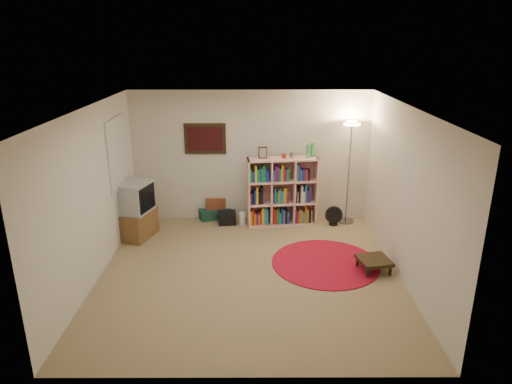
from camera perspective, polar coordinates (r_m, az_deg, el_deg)
room at (r=6.58m, az=-1.33°, el=-0.23°), size 4.54×4.54×2.54m
bookshelf at (r=8.59m, az=3.15°, el=-0.07°), size 1.33×0.51×1.56m
floor_lamp at (r=8.58m, az=11.79°, el=6.54°), size 0.47×0.47×1.98m
floor_fan at (r=8.79m, az=9.70°, el=-2.96°), size 0.33×0.20×0.37m
tv_stand at (r=8.33m, az=-14.76°, el=-2.32°), size 0.67×0.81×1.02m
suitcase at (r=9.11m, az=-5.25°, el=-2.56°), size 0.70×0.58×0.19m
wicker_basket at (r=9.07m, az=-5.12°, el=-1.28°), size 0.43×0.34×0.22m
duffel_bag at (r=8.79m, az=-3.63°, el=-3.23°), size 0.36×0.31×0.23m
paper_towel at (r=8.72m, az=-1.73°, el=-3.34°), size 0.14×0.14×0.24m
red_rug at (r=7.40m, az=8.65°, el=-8.75°), size 1.70×1.70×0.02m
side_table at (r=7.25m, az=14.53°, el=-8.32°), size 0.54×0.54×0.21m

